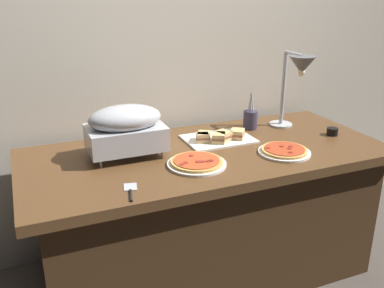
# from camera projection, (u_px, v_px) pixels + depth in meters

# --- Properties ---
(ground_plane) EXTENTS (8.00, 8.00, 0.00)m
(ground_plane) POSITION_uv_depth(u_px,v_px,m) (205.00, 271.00, 2.52)
(ground_plane) COLOR #4C443D
(back_wall) EXTENTS (4.40, 0.04, 2.40)m
(back_wall) POSITION_uv_depth(u_px,v_px,m) (172.00, 52.00, 2.53)
(back_wall) COLOR beige
(back_wall) RESTS_ON ground_plane
(buffet_table) EXTENTS (1.90, 0.84, 0.76)m
(buffet_table) POSITION_uv_depth(u_px,v_px,m) (206.00, 214.00, 2.38)
(buffet_table) COLOR brown
(buffet_table) RESTS_ON ground_plane
(chafing_dish) EXTENTS (0.38, 0.25, 0.26)m
(chafing_dish) POSITION_uv_depth(u_px,v_px,m) (126.00, 128.00, 2.14)
(chafing_dish) COLOR #B7BABF
(chafing_dish) RESTS_ON buffet_table
(heat_lamp) EXTENTS (0.15, 0.30, 0.46)m
(heat_lamp) POSITION_uv_depth(u_px,v_px,m) (298.00, 73.00, 2.42)
(heat_lamp) COLOR #B7BABF
(heat_lamp) RESTS_ON buffet_table
(pizza_plate_front) EXTENTS (0.29, 0.29, 0.03)m
(pizza_plate_front) POSITION_uv_depth(u_px,v_px,m) (197.00, 163.00, 2.07)
(pizza_plate_front) COLOR white
(pizza_plate_front) RESTS_ON buffet_table
(pizza_plate_center) EXTENTS (0.27, 0.27, 0.03)m
(pizza_plate_center) POSITION_uv_depth(u_px,v_px,m) (284.00, 151.00, 2.21)
(pizza_plate_center) COLOR white
(pizza_plate_center) RESTS_ON buffet_table
(sandwich_platter) EXTENTS (0.38, 0.27, 0.06)m
(sandwich_platter) POSITION_uv_depth(u_px,v_px,m) (219.00, 137.00, 2.38)
(sandwich_platter) COLOR white
(sandwich_platter) RESTS_ON buffet_table
(sauce_cup_near) EXTENTS (0.06, 0.06, 0.04)m
(sauce_cup_near) POSITION_uv_depth(u_px,v_px,m) (332.00, 131.00, 2.48)
(sauce_cup_near) COLOR black
(sauce_cup_near) RESTS_ON buffet_table
(utensil_holder) EXTENTS (0.08, 0.08, 0.22)m
(utensil_holder) POSITION_uv_depth(u_px,v_px,m) (250.00, 119.00, 2.57)
(utensil_holder) COLOR #383347
(utensil_holder) RESTS_ON buffet_table
(serving_spatula) EXTENTS (0.07, 0.17, 0.01)m
(serving_spatula) POSITION_uv_depth(u_px,v_px,m) (131.00, 191.00, 1.81)
(serving_spatula) COLOR #B7BABF
(serving_spatula) RESTS_ON buffet_table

